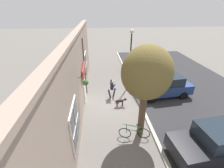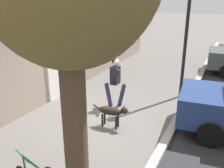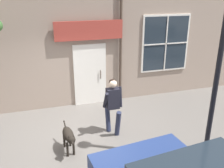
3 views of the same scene
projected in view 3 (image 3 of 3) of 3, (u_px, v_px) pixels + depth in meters
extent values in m
plane|color=#66605B|center=(80.00, 139.00, 6.67)|extent=(90.00, 90.00, 0.00)
cube|color=gray|center=(63.00, 30.00, 7.87)|extent=(0.30, 18.00, 5.09)
cube|color=white|center=(90.00, 75.00, 8.47)|extent=(0.10, 1.10, 2.10)
cube|color=#232D38|center=(90.00, 76.00, 8.46)|extent=(0.03, 0.90, 1.90)
cylinder|color=#47382D|center=(101.00, 74.00, 8.48)|extent=(0.03, 0.03, 0.30)
cube|color=#AD3D33|center=(89.00, 30.00, 7.85)|extent=(0.08, 2.20, 0.60)
cylinder|color=#47382D|center=(121.00, 37.00, 8.27)|extent=(0.09, 0.09, 4.58)
cube|color=white|center=(165.00, 43.00, 8.92)|extent=(0.08, 1.82, 2.02)
cube|color=#232D38|center=(166.00, 44.00, 8.90)|extent=(0.03, 1.70, 1.90)
cube|color=white|center=(166.00, 44.00, 8.88)|extent=(0.04, 0.04, 1.90)
cube|color=white|center=(166.00, 44.00, 8.88)|extent=(0.04, 1.70, 0.04)
cylinder|color=#282D47|center=(118.00, 124.00, 6.68)|extent=(0.29, 0.13, 0.78)
cylinder|color=#282D47|center=(108.00, 118.00, 6.99)|extent=(0.29, 0.13, 0.78)
cube|color=black|center=(113.00, 98.00, 6.60)|extent=(0.22, 0.34, 0.56)
sphere|color=beige|center=(113.00, 84.00, 6.44)|extent=(0.21, 0.21, 0.21)
sphere|color=black|center=(113.00, 83.00, 6.45)|extent=(0.20, 0.20, 0.20)
cylinder|color=black|center=(120.00, 97.00, 6.70)|extent=(0.16, 0.09, 0.57)
cylinder|color=black|center=(106.00, 100.00, 6.44)|extent=(0.33, 0.09, 0.52)
ellipsoid|color=black|center=(68.00, 134.00, 6.03)|extent=(0.68, 0.29, 0.22)
cylinder|color=black|center=(74.00, 148.00, 5.98)|extent=(0.06, 0.06, 0.37)
cylinder|color=black|center=(68.00, 149.00, 5.93)|extent=(0.06, 0.06, 0.37)
cylinder|color=black|center=(70.00, 139.00, 6.33)|extent=(0.06, 0.06, 0.37)
cylinder|color=black|center=(64.00, 141.00, 6.28)|extent=(0.06, 0.06, 0.37)
sphere|color=black|center=(71.00, 140.00, 5.65)|extent=(0.19, 0.19, 0.19)
cone|color=black|center=(73.00, 143.00, 5.56)|extent=(0.11, 0.10, 0.09)
cone|color=black|center=(73.00, 136.00, 5.65)|extent=(0.06, 0.06, 0.07)
cone|color=black|center=(69.00, 137.00, 5.61)|extent=(0.06, 0.06, 0.07)
cylinder|color=black|center=(65.00, 124.00, 6.37)|extent=(0.21, 0.05, 0.14)
cylinder|color=black|center=(219.00, 63.00, 5.07)|extent=(0.11, 0.11, 4.70)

